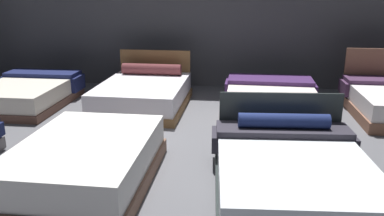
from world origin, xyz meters
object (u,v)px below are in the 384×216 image
at_px(bed_1, 87,162).
at_px(bed_5, 144,94).
at_px(bed_4, 27,94).
at_px(bed_6, 271,100).
at_px(bed_2, 292,171).

bearing_deg(bed_1, bed_5, 91.61).
distance_m(bed_4, bed_5, 2.21).
bearing_deg(bed_6, bed_1, -126.26).
bearing_deg(bed_5, bed_4, -175.09).
relative_size(bed_2, bed_4, 1.05).
distance_m(bed_1, bed_4, 3.60).
xyz_separation_m(bed_2, bed_6, (0.03, 2.83, -0.00)).
height_order(bed_1, bed_5, bed_5).
bearing_deg(bed_5, bed_2, -49.90).
distance_m(bed_4, bed_6, 4.52).
xyz_separation_m(bed_4, bed_5, (2.21, 0.11, 0.03)).
bearing_deg(bed_4, bed_5, 3.95).
relative_size(bed_2, bed_5, 1.00).
relative_size(bed_4, bed_5, 0.94).
distance_m(bed_1, bed_5, 2.95).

